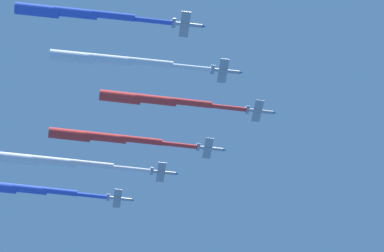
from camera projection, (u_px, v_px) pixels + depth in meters
The scene contains 6 objects.
jet_lead at pixel (156, 100), 251.04m from camera, with size 21.87×54.93×3.84m.
jet_port_inner at pixel (106, 138), 257.18m from camera, with size 22.41×56.10×3.85m.
jet_starboard_inner at pixel (112, 60), 239.01m from camera, with size 21.69×56.97×3.91m.
jet_port_mid at pixel (53, 161), 267.46m from camera, with size 23.85×60.48×3.89m.
jet_starboard_mid at pixel (76, 13), 227.69m from camera, with size 20.57×53.45×3.84m.
jet_port_outer at pixel (30, 190), 276.83m from camera, with size 21.30×51.70×3.90m.
Camera 1 is at (-163.59, -30.33, -47.97)m, focal length 74.11 mm.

